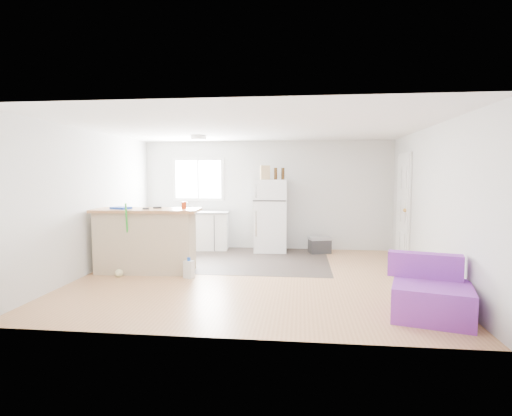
{
  "coord_description": "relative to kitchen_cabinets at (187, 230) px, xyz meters",
  "views": [
    {
      "loc": [
        0.76,
        -6.36,
        1.66
      ],
      "look_at": [
        -0.03,
        0.7,
        1.06
      ],
      "focal_mm": 28.0,
      "sensor_mm": 36.0,
      "label": 1
    }
  ],
  "objects": [
    {
      "name": "tool_b",
      "position": [
        -0.04,
        -2.22,
        0.66
      ],
      "size": [
        0.1,
        0.05,
        0.03
      ],
      "primitive_type": "cube",
      "rotation": [
        0.0,
        0.0,
        -0.08
      ],
      "color": "black",
      "rests_on": "peninsula"
    },
    {
      "name": "blue_tray",
      "position": [
        -0.48,
        -2.19,
        0.67
      ],
      "size": [
        0.36,
        0.31,
        0.04
      ],
      "primitive_type": "cube",
      "rotation": [
        0.0,
        0.0,
        -0.34
      ],
      "color": "blue",
      "rests_on": "peninsula"
    },
    {
      "name": "cardboard_box",
      "position": [
        1.76,
        -0.07,
        1.27
      ],
      "size": [
        0.22,
        0.16,
        0.3
      ],
      "primitive_type": "cube",
      "rotation": [
        0.0,
        0.0,
        0.32
      ],
      "color": "tan",
      "rests_on": "refrigerator"
    },
    {
      "name": "purple_seat",
      "position": [
        4.03,
        -3.82,
        -0.17
      ],
      "size": [
        1.04,
        1.01,
        0.7
      ],
      "rotation": [
        0.0,
        0.0,
        -0.27
      ],
      "color": "purple",
      "rests_on": "floor"
    },
    {
      "name": "tool_a",
      "position": [
        0.09,
        -2.03,
        0.67
      ],
      "size": [
        0.15,
        0.1,
        0.03
      ],
      "primitive_type": "cube",
      "rotation": [
        0.0,
        0.0,
        0.43
      ],
      "color": "black",
      "rests_on": "peninsula"
    },
    {
      "name": "bottle_left",
      "position": [
        1.98,
        -0.1,
        1.25
      ],
      "size": [
        0.09,
        0.09,
        0.25
      ],
      "primitive_type": "cylinder",
      "rotation": [
        0.0,
        0.0,
        -0.27
      ],
      "color": "#341E09",
      "rests_on": "refrigerator"
    },
    {
      "name": "vinyl_zone",
      "position": [
        1.03,
        -0.95,
        -0.43
      ],
      "size": [
        4.05,
        2.5,
        0.0
      ],
      "primitive_type": "cube",
      "color": "#382F2A",
      "rests_on": "floor"
    },
    {
      "name": "bottle_right",
      "position": [
        2.14,
        -0.05,
        1.25
      ],
      "size": [
        0.09,
        0.09,
        0.25
      ],
      "primitive_type": "cylinder",
      "rotation": [
        0.0,
        0.0,
        0.41
      ],
      "color": "#341E09",
      "rests_on": "refrigerator"
    },
    {
      "name": "room",
      "position": [
        1.76,
        -2.2,
        0.77
      ],
      "size": [
        5.51,
        5.01,
        2.41
      ],
      "color": "#B0774A",
      "rests_on": "ground"
    },
    {
      "name": "refrigerator",
      "position": [
        1.87,
        -0.04,
        0.35
      ],
      "size": [
        0.72,
        0.68,
        1.55
      ],
      "rotation": [
        0.0,
        0.0,
        0.05
      ],
      "color": "white",
      "rests_on": "floor"
    },
    {
      "name": "interior_door",
      "position": [
        4.48,
        -0.66,
        0.59
      ],
      "size": [
        0.11,
        0.92,
        2.1
      ],
      "color": "white",
      "rests_on": "right_wall"
    },
    {
      "name": "peninsula",
      "position": [
        -0.09,
        -2.11,
        0.12
      ],
      "size": [
        1.8,
        0.78,
        1.08
      ],
      "rotation": [
        0.0,
        0.0,
        0.06
      ],
      "color": "#C7B090",
      "rests_on": "floor"
    },
    {
      "name": "ceiling_fixture",
      "position": [
        0.56,
        -1.0,
        1.93
      ],
      "size": [
        0.3,
        0.3,
        0.07
      ],
      "primitive_type": "cylinder",
      "color": "white",
      "rests_on": "ceiling"
    },
    {
      "name": "cleaner_jug",
      "position": [
        0.75,
        -2.44,
        -0.28
      ],
      "size": [
        0.18,
        0.15,
        0.34
      ],
      "rotation": [
        0.0,
        0.0,
        -0.33
      ],
      "color": "silver",
      "rests_on": "floor"
    },
    {
      "name": "kitchen_cabinets",
      "position": [
        0.0,
        0.0,
        0.0
      ],
      "size": [
        1.94,
        0.77,
        1.11
      ],
      "rotation": [
        0.0,
        0.0,
        0.1
      ],
      "color": "white",
      "rests_on": "floor"
    },
    {
      "name": "red_cup",
      "position": [
        0.56,
        -2.07,
        0.71
      ],
      "size": [
        0.08,
        0.08,
        0.12
      ],
      "primitive_type": "cylinder",
      "rotation": [
        0.0,
        0.0,
        -0.01
      ],
      "color": "#BE300B",
      "rests_on": "peninsula"
    },
    {
      "name": "cooler",
      "position": [
        2.93,
        -0.14,
        -0.25
      ],
      "size": [
        0.52,
        0.42,
        0.35
      ],
      "rotation": [
        0.0,
        0.0,
        0.28
      ],
      "color": "#292A2C",
      "rests_on": "floor"
    },
    {
      "name": "window",
      "position": [
        0.21,
        0.28,
        1.12
      ],
      "size": [
        1.18,
        0.06,
        0.98
      ],
      "color": "white",
      "rests_on": "back_wall"
    },
    {
      "name": "mop",
      "position": [
        -0.38,
        -2.45,
        -0.2
      ],
      "size": [
        0.24,
        0.34,
        1.21
      ],
      "rotation": [
        0.0,
        0.0,
        0.3
      ],
      "color": "green",
      "rests_on": "floor"
    }
  ]
}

